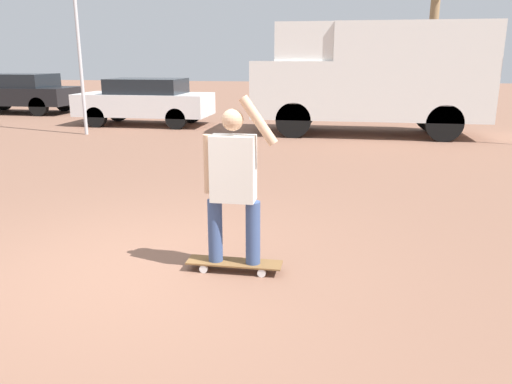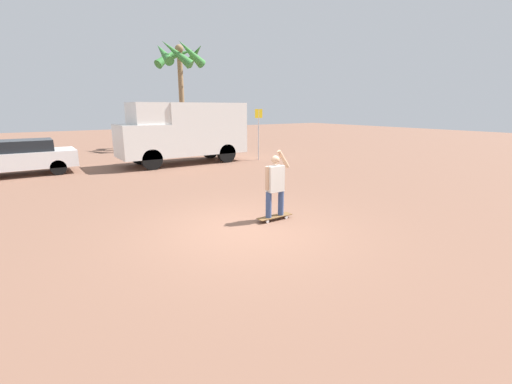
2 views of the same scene
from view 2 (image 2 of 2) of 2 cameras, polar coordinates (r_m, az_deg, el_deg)
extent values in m
plane|color=brown|center=(7.74, -1.98, -6.26)|extent=(80.00, 80.00, 0.00)
cube|color=brown|center=(8.37, 3.13, -4.08)|extent=(0.93, 0.23, 0.02)
cylinder|color=white|center=(8.15, 1.92, -4.93)|extent=(0.08, 0.03, 0.08)
cylinder|color=white|center=(8.29, 1.15, -4.58)|extent=(0.08, 0.03, 0.08)
cylinder|color=white|center=(8.48, 5.05, -4.21)|extent=(0.08, 0.03, 0.08)
cylinder|color=white|center=(8.62, 4.26, -3.89)|extent=(0.08, 0.03, 0.08)
cylinder|color=#384C7A|center=(8.17, 2.12, -2.19)|extent=(0.14, 0.14, 0.62)
cylinder|color=#384C7A|center=(8.39, 4.17, -1.79)|extent=(0.14, 0.14, 0.62)
cube|color=silver|center=(8.13, 3.21, 2.24)|extent=(0.41, 0.22, 0.62)
sphere|color=tan|center=(8.05, 3.26, 5.39)|extent=(0.20, 0.20, 0.20)
cylinder|color=tan|center=(7.98, 1.87, 2.29)|extent=(0.09, 0.09, 0.55)
cylinder|color=tan|center=(8.19, 4.58, 5.50)|extent=(0.36, 0.09, 0.46)
cylinder|color=black|center=(15.73, -16.98, 5.21)|extent=(0.92, 0.28, 0.92)
cylinder|color=black|center=(17.45, -18.79, 5.88)|extent=(0.92, 0.28, 0.92)
cylinder|color=black|center=(17.20, -4.96, 6.46)|extent=(0.92, 0.28, 0.92)
cylinder|color=black|center=(18.79, -7.69, 7.02)|extent=(0.92, 0.28, 0.92)
cube|color=white|center=(16.48, -18.43, 8.08)|extent=(2.11, 2.09, 1.48)
cube|color=black|center=(16.35, -19.95, 8.97)|extent=(0.04, 1.78, 0.74)
cube|color=white|center=(17.51, -8.89, 10.49)|extent=(3.93, 2.09, 2.44)
cube|color=white|center=(16.51, -17.68, 12.39)|extent=(1.48, 1.92, 0.95)
cylinder|color=black|center=(16.08, -30.08, 3.57)|extent=(0.61, 0.22, 0.61)
cylinder|color=black|center=(17.59, -30.50, 4.25)|extent=(0.61, 0.22, 0.61)
cube|color=white|center=(16.76, -34.69, 4.46)|extent=(4.04, 1.74, 0.66)
cube|color=black|center=(16.70, -34.61, 6.38)|extent=(2.22, 1.53, 0.45)
cylinder|color=#8E704C|center=(23.62, -12.28, 14.73)|extent=(0.33, 0.33, 6.28)
sphere|color=#8E704C|center=(23.88, -12.69, 22.27)|extent=(0.53, 0.53, 0.53)
cone|color=#387F38|center=(24.32, -10.23, 21.54)|extent=(0.73, 2.20, 1.48)
cone|color=#387F38|center=(24.91, -12.80, 21.46)|extent=(2.28, 1.28, 1.20)
cone|color=#387F38|center=(24.62, -14.42, 21.07)|extent=(2.17, 1.29, 1.68)
cone|color=#387F38|center=(23.42, -15.19, 21.46)|extent=(0.68, 2.14, 1.64)
cone|color=#387F38|center=(22.79, -13.13, 21.64)|extent=(2.03, 1.57, 1.81)
cone|color=#387F38|center=(23.05, -10.81, 21.81)|extent=(2.20, 1.23, 1.64)
cylinder|color=#B7B7BC|center=(17.84, 0.41, 9.49)|extent=(0.06, 0.06, 2.60)
cube|color=gold|center=(17.78, 0.45, 12.95)|extent=(0.44, 0.02, 0.44)
camera|label=1|loc=(6.15, 37.74, 5.01)|focal=35.00mm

